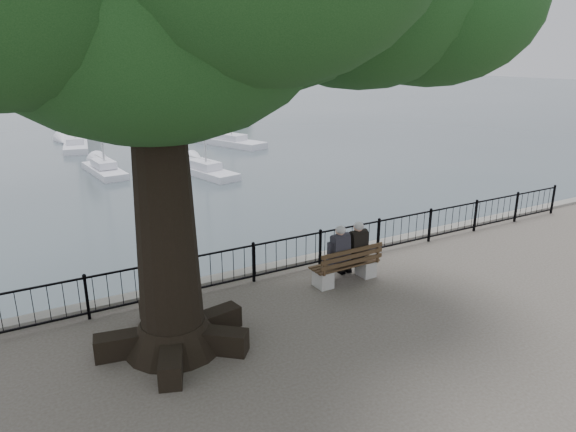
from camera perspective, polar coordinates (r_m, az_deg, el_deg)
harbor at (r=14.28m, az=-0.99°, el=-7.52°), size 260.00×260.00×1.20m
railing at (r=13.46m, az=0.00°, el=-4.23°), size 22.06×0.06×1.00m
bench at (r=13.16m, az=6.47°, el=-5.88°), size 1.88×0.60×0.98m
person_left at (r=12.96m, az=5.39°, el=-4.43°), size 0.46×0.77×1.56m
person_right at (r=13.28m, az=7.34°, el=-3.95°), size 0.46×0.77×1.56m
lion_monument at (r=59.05m, az=-21.78°, el=12.16°), size 6.02×6.02×8.87m
sailboat_b at (r=31.17m, az=-19.75°, el=4.98°), size 1.79×4.88×9.68m
sailboat_c at (r=29.48m, az=-9.24°, el=5.08°), size 2.49×5.21×9.22m
sailboat_d at (r=39.08m, az=-6.45°, el=8.25°), size 3.80×6.35×10.52m
sailboat_f at (r=40.45m, az=-22.52°, el=7.38°), size 2.37×5.87×11.04m
sailboat_g at (r=48.50m, az=-10.20°, el=9.88°), size 2.50×5.02×8.91m
far_shore at (r=93.42m, az=-9.79°, el=15.77°), size 30.00×8.60×9.18m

